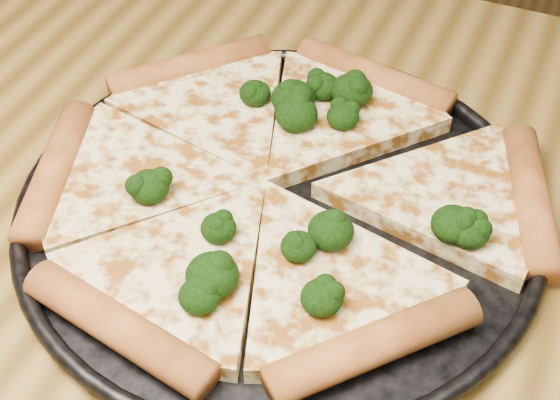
% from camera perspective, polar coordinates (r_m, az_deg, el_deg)
% --- Properties ---
extents(dining_table, '(1.20, 0.90, 0.75)m').
position_cam_1_polar(dining_table, '(0.66, -7.91, -10.45)').
color(dining_table, olive).
rests_on(dining_table, ground).
extents(pizza_pan, '(0.39, 0.39, 0.02)m').
position_cam_1_polar(pizza_pan, '(0.61, 0.00, -0.54)').
color(pizza_pan, black).
rests_on(pizza_pan, dining_table).
extents(pizza, '(0.41, 0.37, 0.03)m').
position_cam_1_polar(pizza, '(0.61, -0.44, 1.15)').
color(pizza, '#F2E394').
rests_on(pizza, pizza_pan).
extents(broccoli_florets, '(0.25, 0.27, 0.03)m').
position_cam_1_polar(broccoli_florets, '(0.61, 1.67, 1.85)').
color(broccoli_florets, black).
rests_on(broccoli_florets, pizza).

